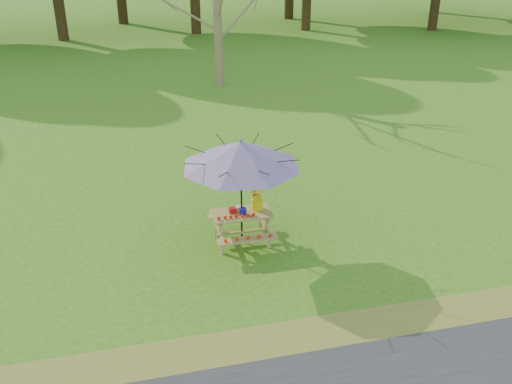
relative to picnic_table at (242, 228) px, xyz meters
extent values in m
plane|color=#377315|center=(-1.49, -0.50, -0.33)|extent=(120.00, 120.00, 0.00)
cube|color=olive|center=(-1.49, -3.30, -0.32)|extent=(120.00, 1.20, 0.01)
cylinder|color=olive|center=(1.71, 11.88, 1.84)|extent=(0.33, 0.33, 4.33)
cube|color=tan|center=(0.00, 0.00, 0.32)|extent=(1.20, 0.62, 0.04)
cube|color=tan|center=(0.00, -0.55, 0.03)|extent=(1.20, 0.22, 0.04)
cube|color=tan|center=(0.00, 0.55, 0.03)|extent=(1.20, 0.22, 0.04)
cylinder|color=black|center=(0.00, 0.00, 0.80)|extent=(0.04, 0.04, 2.25)
cone|color=#1E76AE|center=(0.00, 0.00, 1.62)|extent=(2.85, 2.85, 0.51)
sphere|color=#1E76AE|center=(0.00, 0.00, 1.90)|extent=(0.08, 0.08, 0.08)
cube|color=red|center=(-0.18, 0.06, 0.39)|extent=(0.14, 0.12, 0.10)
cylinder|color=#1318A1|center=(0.02, -0.05, 0.41)|extent=(0.13, 0.13, 0.13)
cube|color=silver|center=(-0.02, 0.17, 0.38)|extent=(0.13, 0.13, 0.07)
cylinder|color=yellow|center=(0.35, 0.10, 0.46)|extent=(0.23, 0.23, 0.23)
imported|color=yellow|center=(0.35, 0.10, 0.69)|extent=(0.32, 0.28, 0.35)
camera|label=1|loc=(-2.12, -9.93, 5.76)|focal=40.00mm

